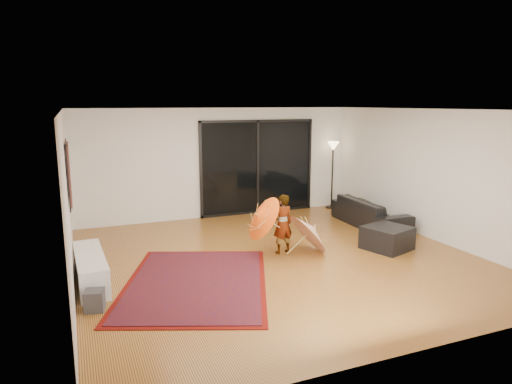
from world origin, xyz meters
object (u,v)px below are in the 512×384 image
sofa (370,212)px  ottoman (387,238)px  media_console (90,268)px  child (283,224)px

sofa → ottoman: 1.75m
sofa → ottoman: (-0.75, -1.58, -0.09)m
media_console → ottoman: media_console is taller
media_console → sofa: size_ratio=0.79×
sofa → ottoman: size_ratio=2.75×
ottoman → media_console: bearing=176.0°
ottoman → child: (-2.00, 0.55, 0.35)m
media_console → sofa: bearing=8.8°
media_console → sofa: sofa is taller
child → sofa: bearing=-166.6°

